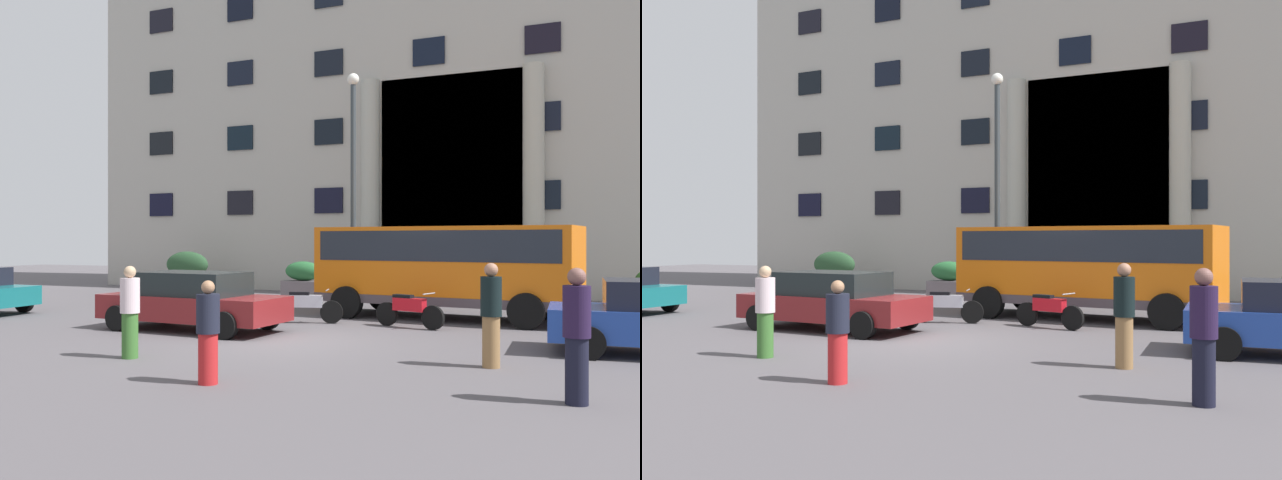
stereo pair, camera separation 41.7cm
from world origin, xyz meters
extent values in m
cube|color=#544F53|center=(0.00, 0.00, -0.06)|extent=(80.00, 64.00, 0.12)
cube|color=#ACA89E|center=(0.00, 17.50, 8.75)|extent=(32.17, 9.00, 17.50)
cube|color=black|center=(0.82, 13.06, 4.33)|extent=(5.57, 0.12, 8.66)
cylinder|color=#AAAB9E|center=(-2.35, 12.75, 4.33)|extent=(0.77, 0.77, 8.66)
cylinder|color=#AFAC9C|center=(3.99, 12.75, 4.33)|extent=(0.77, 0.77, 8.66)
cube|color=black|center=(-12.87, 12.96, 3.85)|extent=(1.28, 0.08, 1.07)
cube|color=black|center=(-8.58, 12.96, 3.85)|extent=(1.28, 0.08, 1.07)
cube|color=black|center=(-4.29, 12.96, 3.85)|extent=(1.28, 0.08, 1.07)
cube|color=black|center=(4.29, 12.96, 3.85)|extent=(1.28, 0.08, 1.07)
cube|color=black|center=(-12.87, 12.96, 6.74)|extent=(1.28, 0.08, 1.07)
cube|color=black|center=(-8.58, 12.96, 6.74)|extent=(1.28, 0.08, 1.07)
cube|color=black|center=(-4.29, 12.96, 6.74)|extent=(1.28, 0.08, 1.07)
cube|color=black|center=(4.29, 12.96, 6.74)|extent=(1.28, 0.08, 1.07)
cube|color=black|center=(-12.87, 12.96, 9.63)|extent=(1.28, 0.08, 1.07)
cube|color=black|center=(-8.58, 12.96, 9.63)|extent=(1.28, 0.08, 1.07)
cube|color=black|center=(-4.29, 12.96, 9.63)|extent=(1.28, 0.08, 1.07)
cube|color=black|center=(0.00, 12.96, 9.63)|extent=(1.28, 0.08, 1.07)
cube|color=black|center=(4.29, 12.96, 9.63)|extent=(1.28, 0.08, 1.07)
cube|color=black|center=(-12.87, 12.96, 12.51)|extent=(1.28, 0.08, 1.07)
cube|color=black|center=(-8.58, 12.96, 12.51)|extent=(1.28, 0.08, 1.07)
cube|color=orange|center=(2.43, 5.50, 1.50)|extent=(7.23, 3.11, 2.11)
cube|color=#1E232C|center=(2.43, 5.50, 2.04)|extent=(6.81, 3.10, 0.82)
cube|color=#1E232C|center=(5.86, 5.19, 1.86)|extent=(0.25, 2.08, 1.02)
cube|color=#4A3F45|center=(2.43, 5.50, 0.57)|extent=(7.23, 3.15, 0.24)
cylinder|color=black|center=(5.00, 6.51, 0.45)|extent=(0.92, 0.36, 0.90)
cylinder|color=black|center=(4.77, 4.04, 0.45)|extent=(0.92, 0.36, 0.90)
cylinder|color=black|center=(0.10, 6.96, 0.45)|extent=(0.92, 0.36, 0.90)
cylinder|color=black|center=(-0.13, 4.49, 0.45)|extent=(0.92, 0.36, 0.90)
cube|color=slate|center=(-9.78, 10.63, 0.31)|extent=(2.11, 0.86, 0.61)
ellipsoid|color=#254729|center=(-9.78, 10.63, 1.16)|extent=(2.03, 0.77, 1.10)
cube|color=#705F60|center=(-0.62, 10.24, 0.26)|extent=(2.05, 0.74, 0.52)
ellipsoid|color=#356137|center=(-0.62, 10.24, 0.99)|extent=(1.97, 0.67, 0.94)
cube|color=slate|center=(2.88, 10.51, 0.30)|extent=(1.70, 0.72, 0.60)
ellipsoid|color=#306F2E|center=(2.88, 10.51, 0.95)|extent=(1.63, 0.65, 0.70)
cube|color=slate|center=(-4.16, 10.19, 0.32)|extent=(1.54, 0.81, 0.64)
ellipsoid|color=#276333|center=(-4.16, 10.19, 1.01)|extent=(1.48, 0.73, 0.74)
cylinder|color=black|center=(6.22, 2.05, 0.31)|extent=(0.63, 0.24, 0.62)
cylinder|color=black|center=(6.33, 0.16, 0.31)|extent=(0.63, 0.24, 0.62)
cube|color=maroon|center=(-2.61, 0.62, 0.56)|extent=(4.68, 2.05, 0.59)
cube|color=black|center=(-2.61, 0.62, 1.14)|extent=(2.56, 1.72, 0.56)
cylinder|color=black|center=(-1.01, 1.45, 0.31)|extent=(0.63, 0.23, 0.62)
cylinder|color=black|center=(-1.10, -0.37, 0.31)|extent=(0.63, 0.23, 0.62)
cylinder|color=black|center=(-4.13, 1.61, 0.31)|extent=(0.63, 0.23, 0.62)
cylinder|color=black|center=(-4.22, -0.21, 0.31)|extent=(0.63, 0.23, 0.62)
cylinder|color=black|center=(-9.68, 2.00, 0.31)|extent=(0.63, 0.23, 0.62)
cylinder|color=black|center=(-4.88, 3.12, 0.30)|extent=(0.61, 0.21, 0.60)
cylinder|color=black|center=(-6.30, 2.85, 0.30)|extent=(0.61, 0.23, 0.60)
cube|color=#146662|center=(-5.59, 2.99, 0.58)|extent=(0.95, 0.41, 0.32)
cube|color=black|center=(-5.77, 2.95, 0.76)|extent=(0.55, 0.29, 0.12)
cylinder|color=#A5A5A8|center=(-5.00, 3.10, 0.88)|extent=(0.13, 0.55, 0.03)
cylinder|color=black|center=(2.70, 3.02, 0.30)|extent=(0.60, 0.26, 0.60)
cylinder|color=black|center=(1.41, 3.38, 0.30)|extent=(0.61, 0.28, 0.60)
cube|color=red|center=(2.06, 3.20, 0.58)|extent=(0.89, 0.46, 0.32)
cube|color=black|center=(1.88, 3.25, 0.76)|extent=(0.55, 0.33, 0.12)
cylinder|color=#A5A5A8|center=(2.60, 3.05, 0.88)|extent=(0.18, 0.54, 0.03)
cylinder|color=black|center=(-0.05, 3.20, 0.30)|extent=(0.60, 0.26, 0.60)
cylinder|color=black|center=(-1.35, 2.83, 0.30)|extent=(0.61, 0.28, 0.60)
cube|color=#AEADBA|center=(-0.70, 3.01, 0.58)|extent=(0.90, 0.47, 0.32)
cube|color=black|center=(-0.88, 2.96, 0.76)|extent=(0.56, 0.34, 0.12)
cylinder|color=#A5A5A8|center=(-0.16, 3.17, 0.88)|extent=(0.18, 0.54, 0.03)
cylinder|color=olive|center=(4.83, -1.33, 0.44)|extent=(0.30, 0.30, 0.88)
cylinder|color=black|center=(4.83, -1.33, 1.22)|extent=(0.36, 0.36, 0.68)
sphere|color=#9D6C53|center=(4.83, -1.33, 1.68)|extent=(0.24, 0.24, 0.24)
cylinder|color=black|center=(6.32, -3.52, 0.45)|extent=(0.30, 0.30, 0.90)
cylinder|color=#231534|center=(6.32, -3.52, 1.24)|extent=(0.36, 0.36, 0.69)
sphere|color=brown|center=(6.32, -3.52, 1.71)|extent=(0.24, 0.24, 0.24)
cylinder|color=red|center=(1.11, -4.42, 0.39)|extent=(0.30, 0.30, 0.78)
cylinder|color=#1B1E2D|center=(1.11, -4.42, 1.07)|extent=(0.36, 0.36, 0.60)
sphere|color=#A37553|center=(1.11, -4.42, 1.48)|extent=(0.21, 0.21, 0.21)
cylinder|color=#36682A|center=(-1.46, -3.10, 0.42)|extent=(0.30, 0.30, 0.84)
cylinder|color=silver|center=(-1.46, -3.10, 1.17)|extent=(0.36, 0.36, 0.65)
sphere|color=tan|center=(-1.46, -3.10, 1.60)|extent=(0.22, 0.22, 0.22)
cylinder|color=#313A3F|center=(-1.22, 7.82, 3.67)|extent=(0.18, 0.18, 7.35)
sphere|color=white|center=(-1.22, 7.82, 7.53)|extent=(0.40, 0.40, 0.40)
camera|label=1|loc=(6.82, -13.14, 2.20)|focal=37.98mm
camera|label=2|loc=(7.20, -12.97, 2.20)|focal=37.98mm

